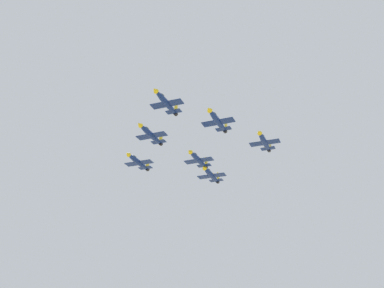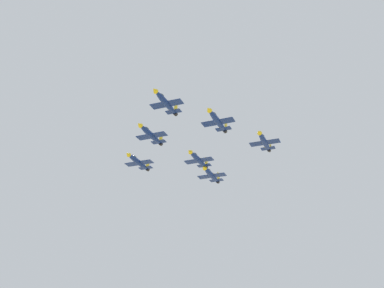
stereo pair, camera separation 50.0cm
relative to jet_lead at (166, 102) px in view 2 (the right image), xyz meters
The scene contains 7 objects.
jet_lead is the anchor object (origin of this frame).
jet_left_wingman 19.35m from the jet_lead, 78.56° to the right, with size 15.85×13.71×3.91m.
jet_right_wingman 19.45m from the jet_lead, ahead, with size 15.78×13.60×3.88m.
jet_left_outer 38.90m from the jet_lead, 78.56° to the right, with size 15.25×12.85×3.72m.
jet_right_outer 38.96m from the jet_lead, ahead, with size 15.86×13.42×3.88m.
jet_slot_rear 30.55m from the jet_lead, 38.19° to the right, with size 15.17×13.23×3.75m.
jet_trailing 45.03m from the jet_lead, 38.20° to the right, with size 16.03×13.53×3.91m.
Camera 2 is at (-102.73, 44.21, 33.52)m, focal length 41.65 mm.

